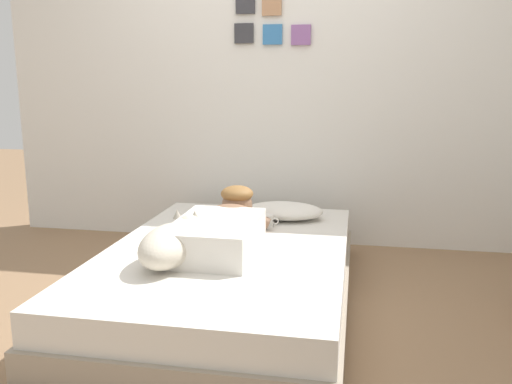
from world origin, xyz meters
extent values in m
plane|color=#8C6B4C|center=(0.00, 0.00, 0.00)|extent=(12.34, 12.34, 0.00)
cube|color=silver|center=(0.00, 1.39, 1.25)|extent=(4.17, 0.10, 2.50)
cube|color=#333338|center=(-0.21, 1.32, 1.56)|extent=(0.14, 0.02, 0.14)
cube|color=#3372B2|center=(0.00, 1.32, 1.55)|extent=(0.14, 0.02, 0.14)
cube|color=#8C5999|center=(0.21, 1.32, 1.54)|extent=(0.14, 0.02, 0.14)
cube|color=#333338|center=(-0.20, 1.32, 1.76)|extent=(0.14, 0.02, 0.14)
cube|color=tan|center=(-0.01, 1.32, 1.75)|extent=(0.14, 0.02, 0.14)
cube|color=gray|center=(-0.05, 0.13, 0.08)|extent=(1.33, 2.06, 0.16)
cube|color=silver|center=(-0.05, 0.13, 0.24)|extent=(1.29, 2.00, 0.16)
ellipsoid|color=white|center=(0.17, 0.80, 0.37)|extent=(0.52, 0.32, 0.11)
cube|color=silver|center=(-0.09, 0.01, 0.41)|extent=(0.42, 0.64, 0.18)
ellipsoid|color=#8C664C|center=(-0.09, 0.35, 0.43)|extent=(0.32, 0.20, 0.16)
sphere|color=#8C664C|center=(-0.09, 0.51, 0.47)|extent=(0.19, 0.19, 0.19)
ellipsoid|color=olive|center=(-0.09, 0.51, 0.54)|extent=(0.20, 0.20, 0.10)
cylinder|color=#8C664C|center=(-0.19, 0.49, 0.40)|extent=(0.23, 0.07, 0.14)
cylinder|color=#8C664C|center=(0.01, 0.49, 0.40)|extent=(0.23, 0.07, 0.14)
ellipsoid|color=beige|center=(-0.27, -0.22, 0.42)|extent=(0.26, 0.48, 0.20)
sphere|color=beige|center=(-0.24, 0.04, 0.44)|extent=(0.15, 0.15, 0.15)
cone|color=#A79F8E|center=(-0.32, 0.06, 0.51)|extent=(0.05, 0.05, 0.05)
cone|color=#A79F8E|center=(-0.22, 0.06, 0.51)|extent=(0.05, 0.05, 0.05)
cylinder|color=white|center=(0.08, 0.59, 0.35)|extent=(0.09, 0.09, 0.07)
torus|color=white|center=(0.14, 0.59, 0.35)|extent=(0.05, 0.01, 0.05)
cube|color=black|center=(-0.24, -0.22, 0.32)|extent=(0.07, 0.14, 0.01)
camera|label=1|loc=(0.63, -2.62, 1.21)|focal=37.45mm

